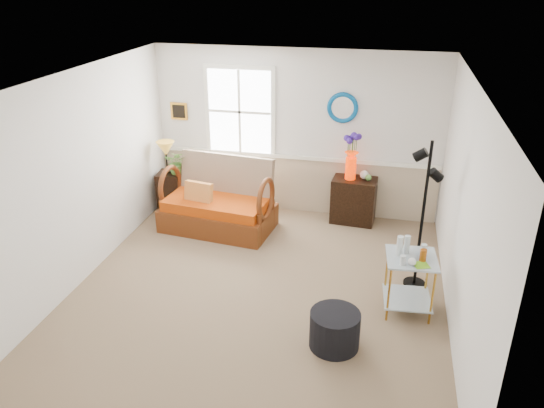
% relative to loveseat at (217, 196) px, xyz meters
% --- Properties ---
extents(floor, '(4.50, 5.00, 0.01)m').
position_rel_loveseat_xyz_m(floor, '(1.02, -1.56, -0.53)').
color(floor, '#7F6956').
rests_on(floor, ground).
extents(ceiling, '(4.50, 5.00, 0.01)m').
position_rel_loveseat_xyz_m(ceiling, '(1.02, -1.56, 2.07)').
color(ceiling, white).
rests_on(ceiling, walls).
extents(walls, '(4.51, 5.01, 2.60)m').
position_rel_loveseat_xyz_m(walls, '(1.02, -1.56, 0.77)').
color(walls, white).
rests_on(walls, floor).
extents(wainscot, '(4.46, 0.02, 0.90)m').
position_rel_loveseat_xyz_m(wainscot, '(1.02, 0.92, -0.08)').
color(wainscot, tan).
rests_on(wainscot, walls).
extents(chair_rail, '(4.46, 0.04, 0.06)m').
position_rel_loveseat_xyz_m(chair_rail, '(1.02, 0.91, 0.39)').
color(chair_rail, white).
rests_on(chair_rail, walls).
extents(window, '(1.14, 0.06, 1.44)m').
position_rel_loveseat_xyz_m(window, '(0.12, 0.91, 1.07)').
color(window, white).
rests_on(window, walls).
extents(picture, '(0.28, 0.03, 0.28)m').
position_rel_loveseat_xyz_m(picture, '(-0.90, 0.92, 1.02)').
color(picture, '#BD7C22').
rests_on(picture, walls).
extents(mirror, '(0.47, 0.07, 0.47)m').
position_rel_loveseat_xyz_m(mirror, '(1.72, 0.92, 1.22)').
color(mirror, '#097CB4').
rests_on(mirror, walls).
extents(loveseat, '(1.73, 1.11, 1.07)m').
position_rel_loveseat_xyz_m(loveseat, '(0.00, 0.00, 0.00)').
color(loveseat, '#572010').
rests_on(loveseat, floor).
extents(throw_pillow, '(0.44, 0.18, 0.43)m').
position_rel_loveseat_xyz_m(throw_pillow, '(-0.25, -0.13, 0.03)').
color(throw_pillow, orange).
rests_on(throw_pillow, loveseat).
extents(lamp_stand, '(0.40, 0.40, 0.66)m').
position_rel_loveseat_xyz_m(lamp_stand, '(-0.95, 0.45, -0.20)').
color(lamp_stand, black).
rests_on(lamp_stand, floor).
extents(table_lamp, '(0.30, 0.30, 0.52)m').
position_rel_loveseat_xyz_m(table_lamp, '(-0.97, 0.44, 0.39)').
color(table_lamp, gold).
rests_on(table_lamp, lamp_stand).
extents(potted_plant, '(0.35, 0.39, 0.30)m').
position_rel_loveseat_xyz_m(potted_plant, '(-0.80, 0.45, 0.27)').
color(potted_plant, '#4E8335').
rests_on(potted_plant, lamp_stand).
extents(cabinet, '(0.69, 0.47, 0.71)m').
position_rel_loveseat_xyz_m(cabinet, '(1.98, 0.70, -0.18)').
color(cabinet, black).
rests_on(cabinet, floor).
extents(flower_vase, '(0.26, 0.26, 0.71)m').
position_rel_loveseat_xyz_m(flower_vase, '(1.91, 0.70, 0.53)').
color(flower_vase, '#EC2700').
rests_on(flower_vase, cabinet).
extents(side_table, '(0.60, 0.60, 0.71)m').
position_rel_loveseat_xyz_m(side_table, '(2.80, -1.55, -0.18)').
color(side_table, '#B37F25').
rests_on(side_table, floor).
extents(tabletop_items, '(0.51, 0.51, 0.24)m').
position_rel_loveseat_xyz_m(tabletop_items, '(2.80, -1.59, 0.29)').
color(tabletop_items, silver).
rests_on(tabletop_items, side_table).
extents(floor_lamp, '(0.30, 0.30, 1.90)m').
position_rel_loveseat_xyz_m(floor_lamp, '(2.91, -0.96, 0.41)').
color(floor_lamp, black).
rests_on(floor_lamp, floor).
extents(ottoman, '(0.70, 0.70, 0.41)m').
position_rel_loveseat_xyz_m(ottoman, '(2.05, -2.37, -0.33)').
color(ottoman, black).
rests_on(ottoman, floor).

